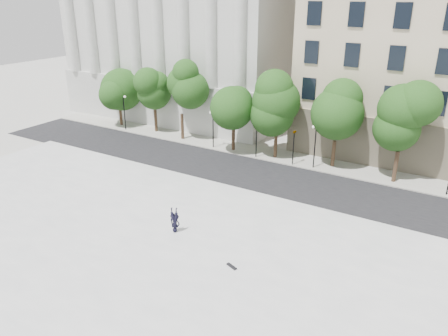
{
  "coord_description": "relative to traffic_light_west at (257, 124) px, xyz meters",
  "views": [
    {
      "loc": [
        19.38,
        -16.14,
        16.25
      ],
      "look_at": [
        3.58,
        10.0,
        3.86
      ],
      "focal_mm": 35.0,
      "sensor_mm": 36.0,
      "label": 1
    }
  ],
  "objects": [
    {
      "name": "street_trees",
      "position": [
        -3.41,
        1.27,
        1.74
      ],
      "size": [
        38.35,
        5.1,
        7.92
      ],
      "color": "#382619",
      "rests_on": "ground"
    },
    {
      "name": "far_sidewalk",
      "position": [
        -0.06,
        1.7,
        -3.64
      ],
      "size": [
        60.0,
        4.0,
        0.12
      ],
      "primitive_type": "cube",
      "color": "#AFACA1",
      "rests_on": "ground"
    },
    {
      "name": "person_lying",
      "position": [
        2.44,
        -17.18,
        -2.99
      ],
      "size": [
        1.28,
        2.0,
        0.51
      ],
      "primitive_type": "imported",
      "rotation": [
        -1.54,
        0.0,
        0.34
      ],
      "color": "black",
      "rests_on": "plaza"
    },
    {
      "name": "lamp_posts",
      "position": [
        0.06,
        0.3,
        -0.7
      ],
      "size": [
        37.62,
        0.28,
        4.46
      ],
      "color": "black",
      "rests_on": "ground"
    },
    {
      "name": "traffic_light_east",
      "position": [
        4.11,
        -0.0,
        -0.1
      ],
      "size": [
        0.44,
        1.55,
        4.12
      ],
      "color": "black",
      "rests_on": "ground"
    },
    {
      "name": "plaza",
      "position": [
        -0.06,
        -19.3,
        -3.47
      ],
      "size": [
        44.0,
        22.0,
        0.45
      ],
      "primitive_type": "cube",
      "color": "silver",
      "rests_on": "ground"
    },
    {
      "name": "street",
      "position": [
        -0.06,
        -4.3,
        -3.69
      ],
      "size": [
        60.0,
        8.0,
        0.02
      ],
      "primitive_type": "cube",
      "color": "black",
      "rests_on": "ground"
    },
    {
      "name": "traffic_light_west",
      "position": [
        0.0,
        0.0,
        0.0
      ],
      "size": [
        0.66,
        1.77,
        4.2
      ],
      "color": "black",
      "rests_on": "ground"
    },
    {
      "name": "ground",
      "position": [
        -0.06,
        -22.3,
        -3.7
      ],
      "size": [
        160.0,
        160.0,
        0.0
      ],
      "primitive_type": "plane",
      "color": "#BBB9B0",
      "rests_on": "ground"
    },
    {
      "name": "skateboard",
      "position": [
        8.0,
        -18.79,
        -3.2
      ],
      "size": [
        0.83,
        0.48,
        0.08
      ],
      "primitive_type": "cube",
      "rotation": [
        0.0,
        0.0,
        -0.37
      ],
      "color": "black",
      "rests_on": "plaza"
    },
    {
      "name": "building_west",
      "position": [
        -17.06,
        16.27,
        9.19
      ],
      "size": [
        31.5,
        27.65,
        25.6
      ],
      "color": "silver",
      "rests_on": "ground"
    }
  ]
}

